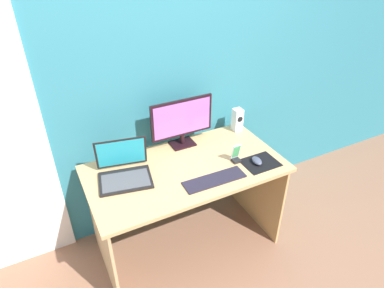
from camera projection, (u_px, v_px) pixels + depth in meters
ground_plane at (187, 241)px, 2.74m from camera, size 8.00×8.00×0.00m
wall_back at (158, 77)px, 2.39m from camera, size 6.00×0.04×2.50m
desk at (186, 185)px, 2.42m from camera, size 1.36×0.72×0.75m
monitor at (182, 121)px, 2.47m from camera, size 0.48×0.14×0.37m
speaker_right at (237, 120)px, 2.71m from camera, size 0.07×0.08×0.19m
laptop at (124, 171)px, 2.21m from camera, size 0.39×0.35×0.25m
keyboard_external at (214, 180)px, 2.21m from camera, size 0.43×0.14×0.01m
mousepad at (260, 163)px, 2.37m from camera, size 0.25×0.20×0.00m
mouse at (257, 161)px, 2.36m from camera, size 0.07×0.11×0.04m
phone_in_dock at (236, 155)px, 2.37m from camera, size 0.06×0.06×0.14m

